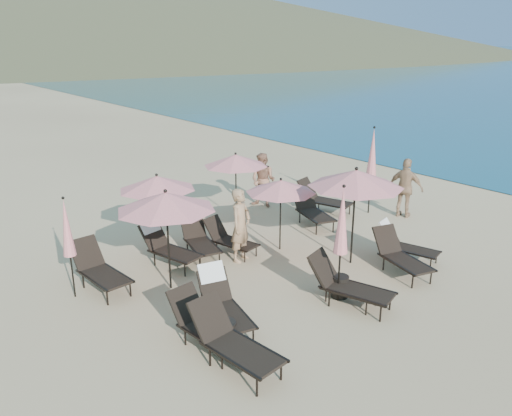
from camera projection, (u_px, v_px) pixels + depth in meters
ground at (363, 290)px, 11.24m from camera, size 800.00×800.00×0.00m
volcanic_headland at (28, 4)px, 272.63m from camera, size 690.00×690.00×55.00m
lounger_0 at (204, 324)px, 9.04m from camera, size 0.84×1.71×0.94m
lounger_1 at (222, 301)px, 9.71m from camera, size 0.94×1.78×1.05m
lounger_2 at (348, 284)px, 10.46m from camera, size 1.24×1.92×1.04m
lounger_3 at (341, 284)px, 10.64m from camera, size 0.96×1.60×0.86m
lounger_4 at (400, 255)px, 11.96m from camera, size 1.03×1.80×0.97m
lounger_5 at (404, 242)px, 12.71m from camera, size 0.96×1.62×0.95m
lounger_6 at (99, 269)px, 11.17m from camera, size 0.87×1.83×1.01m
lounger_7 at (166, 244)px, 12.43m from camera, size 1.08×1.85×1.09m
lounger_8 at (199, 239)px, 12.96m from camera, size 0.97×1.74×0.95m
lounger_9 at (229, 238)px, 13.12m from camera, size 0.95×1.62×0.87m
lounger_10 at (312, 210)px, 15.18m from camera, size 1.14×1.89×1.02m
lounger_11 at (323, 198)px, 16.31m from camera, size 1.22×1.92×1.04m
lounger_12 at (233, 341)px, 8.43m from camera, size 0.94×1.89×1.04m
umbrella_open_0 at (166, 201)px, 10.68m from camera, size 2.17×2.17×2.33m
umbrella_open_1 at (281, 186)px, 12.92m from camera, size 1.85×1.85×1.99m
umbrella_open_2 at (356, 179)px, 11.94m from camera, size 2.32×2.32×2.49m
umbrella_open_3 at (157, 183)px, 12.76m from camera, size 1.99×1.99×2.14m
umbrella_open_4 at (236, 160)px, 15.26m from camera, size 1.98×1.98×2.13m
umbrella_closed_0 at (342, 222)px, 10.21m from camera, size 0.30×0.30×2.59m
umbrella_closed_1 at (372, 153)px, 15.78m from camera, size 0.33×0.33×2.84m
umbrella_closed_2 at (67, 228)px, 10.43m from camera, size 0.27×0.27×2.29m
side_table_0 at (225, 332)px, 9.22m from camera, size 0.42×0.42×0.41m
side_table_1 at (340, 286)px, 10.86m from camera, size 0.38×0.38×0.49m
beachgoer_a at (241, 225)px, 12.50m from camera, size 0.82×0.70×1.89m
beachgoer_b at (263, 180)px, 16.76m from camera, size 1.01×1.10×1.83m
beachgoer_c at (406, 188)px, 15.73m from camera, size 0.80×1.20×1.90m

